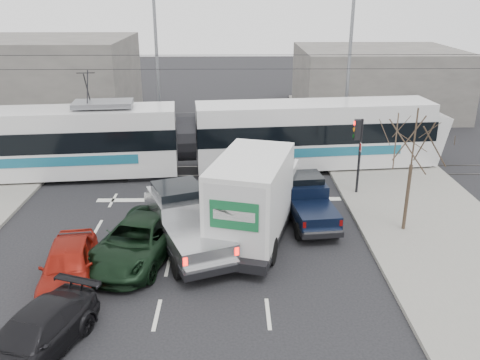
{
  "coord_description": "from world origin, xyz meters",
  "views": [
    {
      "loc": [
        0.63,
        -16.07,
        9.34
      ],
      "look_at": [
        0.95,
        3.85,
        1.8
      ],
      "focal_mm": 38.0,
      "sensor_mm": 36.0,
      "label": 1
    }
  ],
  "objects_px": {
    "traffic_signal": "(358,140)",
    "street_lamp_near": "(346,65)",
    "green_car": "(138,240)",
    "tram": "(185,138)",
    "silver_pickup": "(184,219)",
    "box_truck": "(255,197)",
    "navy_pickup": "(308,200)",
    "red_car": "(69,264)",
    "street_lamp_far": "(154,61)",
    "dark_car": "(34,337)",
    "bare_tree": "(414,143)"
  },
  "relations": [
    {
      "from": "tram",
      "to": "silver_pickup",
      "type": "height_order",
      "value": "tram"
    },
    {
      "from": "green_car",
      "to": "tram",
      "type": "bearing_deg",
      "value": 98.5
    },
    {
      "from": "street_lamp_near",
      "to": "tram",
      "type": "relative_size",
      "value": 0.34
    },
    {
      "from": "bare_tree",
      "to": "street_lamp_near",
      "type": "distance_m",
      "value": 11.58
    },
    {
      "from": "box_truck",
      "to": "red_car",
      "type": "xyz_separation_m",
      "value": [
        -6.36,
        -3.27,
        -1.02
      ]
    },
    {
      "from": "traffic_signal",
      "to": "tram",
      "type": "xyz_separation_m",
      "value": [
        -8.32,
        3.35,
        -0.82
      ]
    },
    {
      "from": "traffic_signal",
      "to": "street_lamp_near",
      "type": "xyz_separation_m",
      "value": [
        0.84,
        7.5,
        2.37
      ]
    },
    {
      "from": "navy_pickup",
      "to": "green_car",
      "type": "height_order",
      "value": "navy_pickup"
    },
    {
      "from": "box_truck",
      "to": "navy_pickup",
      "type": "bearing_deg",
      "value": 49.25
    },
    {
      "from": "street_lamp_near",
      "to": "box_truck",
      "type": "height_order",
      "value": "street_lamp_near"
    },
    {
      "from": "street_lamp_near",
      "to": "dark_car",
      "type": "relative_size",
      "value": 2.06
    },
    {
      "from": "traffic_signal",
      "to": "navy_pickup",
      "type": "distance_m",
      "value": 4.28
    },
    {
      "from": "bare_tree",
      "to": "box_truck",
      "type": "relative_size",
      "value": 0.67
    },
    {
      "from": "bare_tree",
      "to": "dark_car",
      "type": "xyz_separation_m",
      "value": [
        -12.31,
        -7.3,
        -3.16
      ]
    },
    {
      "from": "street_lamp_near",
      "to": "red_car",
      "type": "bearing_deg",
      "value": -128.85
    },
    {
      "from": "navy_pickup",
      "to": "green_car",
      "type": "distance_m",
      "value": 7.37
    },
    {
      "from": "red_car",
      "to": "street_lamp_far",
      "type": "bearing_deg",
      "value": 79.44
    },
    {
      "from": "street_lamp_far",
      "to": "dark_car",
      "type": "xyz_separation_m",
      "value": [
        -0.52,
        -20.8,
        -4.48
      ]
    },
    {
      "from": "tram",
      "to": "dark_car",
      "type": "distance_m",
      "value": 14.98
    },
    {
      "from": "street_lamp_near",
      "to": "dark_car",
      "type": "xyz_separation_m",
      "value": [
        -12.02,
        -18.8,
        -4.48
      ]
    },
    {
      "from": "traffic_signal",
      "to": "silver_pickup",
      "type": "height_order",
      "value": "traffic_signal"
    },
    {
      "from": "street_lamp_near",
      "to": "navy_pickup",
      "type": "height_order",
      "value": "street_lamp_near"
    },
    {
      "from": "street_lamp_near",
      "to": "green_car",
      "type": "relative_size",
      "value": 1.7
    },
    {
      "from": "box_truck",
      "to": "green_car",
      "type": "relative_size",
      "value": 1.4
    },
    {
      "from": "street_lamp_near",
      "to": "green_car",
      "type": "bearing_deg",
      "value": -126.91
    },
    {
      "from": "silver_pickup",
      "to": "box_truck",
      "type": "relative_size",
      "value": 0.85
    },
    {
      "from": "street_lamp_near",
      "to": "red_car",
      "type": "distance_m",
      "value": 19.91
    },
    {
      "from": "bare_tree",
      "to": "green_car",
      "type": "height_order",
      "value": "bare_tree"
    },
    {
      "from": "silver_pickup",
      "to": "navy_pickup",
      "type": "height_order",
      "value": "silver_pickup"
    },
    {
      "from": "bare_tree",
      "to": "traffic_signal",
      "type": "xyz_separation_m",
      "value": [
        -1.13,
        4.0,
        -1.05
      ]
    },
    {
      "from": "street_lamp_near",
      "to": "bare_tree",
      "type": "bearing_deg",
      "value": -88.58
    },
    {
      "from": "tram",
      "to": "silver_pickup",
      "type": "bearing_deg",
      "value": -91.47
    },
    {
      "from": "traffic_signal",
      "to": "green_car",
      "type": "relative_size",
      "value": 0.68
    },
    {
      "from": "bare_tree",
      "to": "box_truck",
      "type": "distance_m",
      "value": 6.45
    },
    {
      "from": "silver_pickup",
      "to": "box_truck",
      "type": "bearing_deg",
      "value": -9.72
    },
    {
      "from": "box_truck",
      "to": "navy_pickup",
      "type": "xyz_separation_m",
      "value": [
        2.32,
        1.53,
        -0.81
      ]
    },
    {
      "from": "navy_pickup",
      "to": "bare_tree",
      "type": "bearing_deg",
      "value": -23.7
    },
    {
      "from": "traffic_signal",
      "to": "dark_car",
      "type": "xyz_separation_m",
      "value": [
        -11.18,
        -11.29,
        -2.11
      ]
    },
    {
      "from": "silver_pickup",
      "to": "red_car",
      "type": "distance_m",
      "value": 4.55
    },
    {
      "from": "navy_pickup",
      "to": "dark_car",
      "type": "xyz_separation_m",
      "value": [
        -8.52,
        -8.48,
        -0.29
      ]
    },
    {
      "from": "street_lamp_far",
      "to": "tram",
      "type": "relative_size",
      "value": 0.34
    },
    {
      "from": "traffic_signal",
      "to": "street_lamp_near",
      "type": "height_order",
      "value": "street_lamp_near"
    },
    {
      "from": "box_truck",
      "to": "tram",
      "type": "bearing_deg",
      "value": 129.24
    },
    {
      "from": "street_lamp_far",
      "to": "dark_car",
      "type": "distance_m",
      "value": 21.28
    },
    {
      "from": "box_truck",
      "to": "red_car",
      "type": "relative_size",
      "value": 1.77
    },
    {
      "from": "street_lamp_far",
      "to": "box_truck",
      "type": "bearing_deg",
      "value": -67.7
    },
    {
      "from": "dark_car",
      "to": "silver_pickup",
      "type": "bearing_deg",
      "value": 81.11
    },
    {
      "from": "bare_tree",
      "to": "box_truck",
      "type": "xyz_separation_m",
      "value": [
        -6.11,
        -0.35,
        -2.05
      ]
    },
    {
      "from": "street_lamp_far",
      "to": "box_truck",
      "type": "xyz_separation_m",
      "value": [
        5.68,
        -13.85,
        -3.37
      ]
    },
    {
      "from": "street_lamp_far",
      "to": "box_truck",
      "type": "relative_size",
      "value": 1.21
    }
  ]
}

